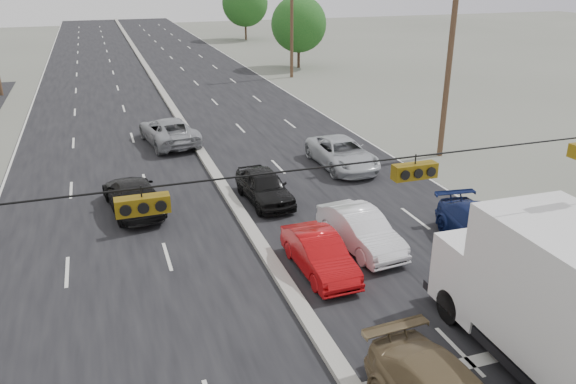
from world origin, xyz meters
name	(u,v)px	position (x,y,z in m)	size (l,w,h in m)	color
ground	(345,379)	(0.00, 0.00, 0.00)	(200.00, 200.00, 0.00)	#606356
road_surface	(174,111)	(0.00, 30.00, 0.00)	(20.00, 160.00, 0.02)	black
center_median	(174,110)	(0.00, 30.00, 0.10)	(0.50, 160.00, 0.20)	gray
utility_pole_right_b	(449,62)	(12.50, 15.00, 5.11)	(1.60, 0.30, 10.00)	#422D1E
utility_pole_right_c	(292,21)	(12.50, 40.00, 5.11)	(1.60, 0.30, 10.00)	#422D1E
traffic_signals	(411,170)	(1.40, 0.00, 5.49)	(25.00, 0.30, 0.54)	black
tree_right_mid	(299,24)	(15.00, 45.00, 4.34)	(5.60, 5.60, 7.14)	#382619
tree_right_far	(245,3)	(16.00, 70.00, 4.96)	(6.40, 6.40, 8.16)	#382619
box_truck	(565,305)	(5.11, -1.52, 2.09)	(2.98, 8.07, 4.07)	black
red_sedan	(319,254)	(1.40, 5.25, 0.67)	(1.41, 4.05, 1.34)	#AF0A0D
queue_car_a	(264,187)	(1.40, 11.78, 0.72)	(1.70, 4.22, 1.44)	black
queue_car_b	(361,230)	(3.50, 6.41, 0.71)	(1.51, 4.32, 1.42)	white
queue_car_c	(342,154)	(6.55, 14.95, 0.73)	(2.43, 5.26, 1.46)	#B7BCC0
queue_car_d	(482,230)	(7.77, 5.00, 0.70)	(1.97, 4.83, 1.40)	#0F1C4E
oncoming_near	(133,195)	(-4.17, 12.66, 0.71)	(1.99, 4.90, 1.42)	black
oncoming_far	(169,131)	(-1.40, 22.02, 0.78)	(2.57, 5.58, 1.55)	#93969A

